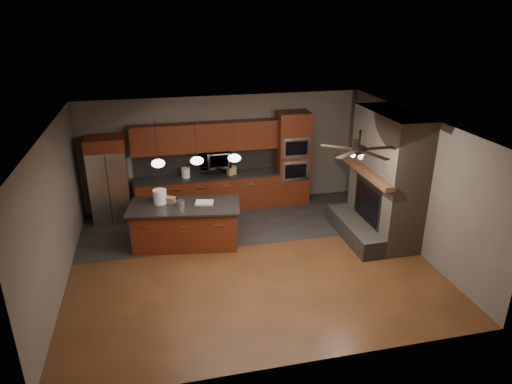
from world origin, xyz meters
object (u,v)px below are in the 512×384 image
object	(u,v)px
counter_box	(231,170)
cardboard_box	(170,200)
paint_tray	(204,203)
counter_bucket	(186,173)
microwave	(215,159)
white_bucket	(160,197)
paint_can	(180,204)
kitchen_island	(186,225)
refrigerator	(109,179)
oven_tower	(292,158)

from	to	relation	value
counter_box	cardboard_box	bearing A→B (deg)	-155.96
paint_tray	counter_box	bearing A→B (deg)	76.69
counter_box	counter_bucket	bearing A→B (deg)	158.05
microwave	white_bucket	xyz separation A→B (m)	(-1.40, -1.58, -0.23)
microwave	paint_can	distance (m)	2.11
paint_can	paint_tray	xyz separation A→B (m)	(0.50, 0.05, -0.04)
paint_tray	paint_can	bearing A→B (deg)	-160.47
kitchen_island	cardboard_box	world-z (taller)	cardboard_box
kitchen_island	counter_box	world-z (taller)	counter_box
microwave	paint_tray	xyz separation A→B (m)	(-0.49, -1.79, -0.36)
counter_bucket	paint_tray	bearing A→B (deg)	-82.02
refrigerator	white_bucket	world-z (taller)	refrigerator
oven_tower	refrigerator	xyz separation A→B (m)	(-4.49, -0.07, -0.17)
microwave	kitchen_island	size ratio (longest dim) A/B	0.30
kitchen_island	counter_bucket	world-z (taller)	counter_bucket
microwave	paint_tray	bearing A→B (deg)	-105.31
microwave	counter_box	xyz separation A→B (m)	(0.39, -0.10, -0.29)
oven_tower	counter_bucket	world-z (taller)	oven_tower
oven_tower	paint_can	size ratio (longest dim) A/B	12.56
oven_tower	counter_bucket	distance (m)	2.71
kitchen_island	white_bucket	distance (m)	0.80
oven_tower	paint_can	xyz separation A→B (m)	(-2.97, -1.78, -0.21)
microwave	counter_bucket	distance (m)	0.79
paint_tray	cardboard_box	distance (m)	0.74
counter_bucket	microwave	bearing A→B (deg)	3.90
white_bucket	oven_tower	bearing A→B (deg)	24.24
paint_can	cardboard_box	xyz separation A→B (m)	(-0.21, 0.23, 0.00)
refrigerator	counter_box	bearing A→B (deg)	0.62
cardboard_box	oven_tower	bearing A→B (deg)	55.10
oven_tower	microwave	distance (m)	1.98
counter_box	oven_tower	bearing A→B (deg)	-17.87
refrigerator	cardboard_box	world-z (taller)	refrigerator
microwave	cardboard_box	distance (m)	2.03
white_bucket	paint_tray	bearing A→B (deg)	-13.28
microwave	kitchen_island	distance (m)	2.18
microwave	counter_box	bearing A→B (deg)	-14.39
oven_tower	counter_bucket	size ratio (longest dim) A/B	10.12
white_bucket	counter_box	xyz separation A→B (m)	(1.79, 1.48, -0.06)
oven_tower	kitchen_island	xyz separation A→B (m)	(-2.89, -1.73, -0.73)
refrigerator	cardboard_box	size ratio (longest dim) A/B	9.74
paint_tray	cardboard_box	xyz separation A→B (m)	(-0.71, 0.18, 0.05)
cardboard_box	kitchen_island	bearing A→B (deg)	-3.34
paint_can	white_bucket	bearing A→B (deg)	147.21
microwave	counter_bucket	size ratio (longest dim) A/B	3.11
white_bucket	paint_can	bearing A→B (deg)	-32.79
oven_tower	kitchen_island	distance (m)	3.45
microwave	cardboard_box	xyz separation A→B (m)	(-1.20, -1.61, -0.31)
cardboard_box	counter_bucket	xyz separation A→B (m)	(0.47, 1.56, 0.03)
oven_tower	paint_can	distance (m)	3.47
microwave	counter_bucket	bearing A→B (deg)	-176.10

